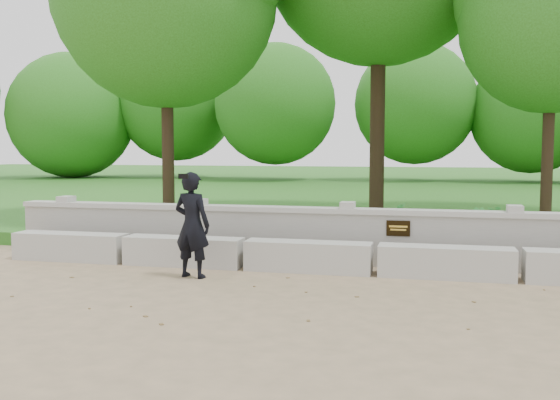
{
  "coord_description": "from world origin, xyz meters",
  "views": [
    {
      "loc": [
        0.75,
        -7.2,
        1.86
      ],
      "look_at": [
        -1.27,
        1.23,
        1.13
      ],
      "focal_mm": 40.0,
      "sensor_mm": 36.0,
      "label": 1
    }
  ],
  "objects": [
    {
      "name": "shrub_d",
      "position": [
        0.2,
        4.98,
        0.52
      ],
      "size": [
        0.37,
        0.39,
        0.54
      ],
      "primitive_type": "imported",
      "rotation": [
        0.0,
        0.0,
        5.11
      ],
      "color": "#2A7C2E",
      "rests_on": "lawn"
    },
    {
      "name": "shrub_a",
      "position": [
        -2.97,
        3.58,
        0.53
      ],
      "size": [
        0.35,
        0.35,
        0.56
      ],
      "primitive_type": "imported",
      "rotation": [
        0.0,
        0.0,
        0.84
      ],
      "color": "#2A7C2E",
      "rests_on": "lawn"
    },
    {
      "name": "man_main",
      "position": [
        -2.53,
        1.08,
        0.76
      ],
      "size": [
        0.61,
        0.56,
        1.52
      ],
      "color": "black",
      "rests_on": "ground"
    },
    {
      "name": "concrete_bench",
      "position": [
        0.0,
        1.9,
        0.22
      ],
      "size": [
        11.9,
        0.45,
        0.45
      ],
      "color": "#B4B1AA",
      "rests_on": "ground"
    },
    {
      "name": "shrub_b",
      "position": [
        1.56,
        3.3,
        0.57
      ],
      "size": [
        0.45,
        0.43,
        0.63
      ],
      "primitive_type": "imported",
      "rotation": [
        0.0,
        0.0,
        2.51
      ],
      "color": "#2A7C2E",
      "rests_on": "lawn"
    },
    {
      "name": "parapet_wall",
      "position": [
        0.0,
        2.6,
        0.46
      ],
      "size": [
        12.5,
        0.35,
        0.9
      ],
      "color": "#A9A79F",
      "rests_on": "ground"
    },
    {
      "name": "lawn",
      "position": [
        0.0,
        14.0,
        0.12
      ],
      "size": [
        40.0,
        22.0,
        0.25
      ],
      "primitive_type": "cube",
      "color": "#20571A",
      "rests_on": "ground"
    },
    {
      "name": "shrub_c",
      "position": [
        2.01,
        4.01,
        0.54
      ],
      "size": [
        0.68,
        0.65,
        0.58
      ],
      "primitive_type": "imported",
      "rotation": [
        0.0,
        0.0,
        3.66
      ],
      "color": "#2A7C2E",
      "rests_on": "lawn"
    },
    {
      "name": "tree_near_right",
      "position": [
        3.0,
        5.97,
        4.54
      ],
      "size": [
        3.53,
        3.53,
        6.06
      ],
      "color": "#382619",
      "rests_on": "lawn"
    },
    {
      "name": "ground",
      "position": [
        0.0,
        0.0,
        0.0
      ],
      "size": [
        80.0,
        80.0,
        0.0
      ],
      "primitive_type": "plane",
      "color": "#9E8461",
      "rests_on": "ground"
    }
  ]
}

